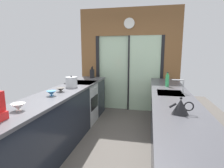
{
  "coord_description": "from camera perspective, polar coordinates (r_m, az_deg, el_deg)",
  "views": [
    {
      "loc": [
        0.56,
        -2.48,
        1.57
      ],
      "look_at": [
        -0.1,
        0.64,
        1.01
      ],
      "focal_mm": 29.18,
      "sensor_mm": 36.0,
      "label": 1
    }
  ],
  "objects": [
    {
      "name": "mixing_bowl_near",
      "position": [
        2.33,
        -27.29,
        -6.34
      ],
      "size": [
        0.16,
        0.16,
        0.08
      ],
      "color": "silver",
      "rests_on": "left_counter_run"
    },
    {
      "name": "back_wall_unit",
      "position": [
        4.91,
        5.35,
        9.34
      ],
      "size": [
        2.64,
        0.12,
        2.7
      ],
      "color": "brown",
      "rests_on": "ground_plane"
    },
    {
      "name": "oven_range",
      "position": [
        4.16,
        -9.35,
        -5.77
      ],
      "size": [
        0.6,
        0.6,
        0.92
      ],
      "color": "#B7BABC",
      "rests_on": "ground_plane"
    },
    {
      "name": "mixing_bowl_mid",
      "position": [
        2.9,
        -18.43,
        -2.72
      ],
      "size": [
        0.15,
        0.15,
        0.08
      ],
      "color": "teal",
      "rests_on": "left_counter_run"
    },
    {
      "name": "right_counter_run",
      "position": [
        3.01,
        18.07,
        -12.17
      ],
      "size": [
        0.62,
        3.8,
        0.92
      ],
      "color": "#1E232D",
      "rests_on": "ground_plane"
    },
    {
      "name": "soap_bottle",
      "position": [
        3.65,
        16.9,
        1.11
      ],
      "size": [
        0.07,
        0.07,
        0.28
      ],
      "color": "#339E56",
      "rests_on": "right_counter_run"
    },
    {
      "name": "ground_plane",
      "position": [
        3.51,
        1.44,
        -16.89
      ],
      "size": [
        5.04,
        7.6,
        0.02
      ],
      "primitive_type": "cube",
      "color": "#4C4742"
    },
    {
      "name": "knife_block",
      "position": [
        4.7,
        -6.24,
        3.29
      ],
      "size": [
        0.08,
        0.14,
        0.3
      ],
      "color": "black",
      "rests_on": "left_counter_run"
    },
    {
      "name": "sink_faucet",
      "position": [
        3.11,
        20.83,
        0.04
      ],
      "size": [
        0.19,
        0.02,
        0.23
      ],
      "color": "#B7BABC",
      "rests_on": "right_counter_run"
    },
    {
      "name": "left_counter_run",
      "position": [
        3.19,
        -16.72,
        -10.8
      ],
      "size": [
        0.62,
        3.8,
        0.92
      ],
      "color": "#1E232D",
      "rests_on": "ground_plane"
    },
    {
      "name": "stock_pot",
      "position": [
        3.53,
        -12.57,
        0.63
      ],
      "size": [
        0.22,
        0.22,
        0.22
      ],
      "color": "#B7BABC",
      "rests_on": "left_counter_run"
    },
    {
      "name": "mixing_bowl_far",
      "position": [
        3.15,
        -15.77,
        -1.7
      ],
      "size": [
        0.15,
        0.15,
        0.07
      ],
      "color": "#514C47",
      "rests_on": "left_counter_run"
    },
    {
      "name": "kettle",
      "position": [
        2.09,
        20.71,
        -6.64
      ],
      "size": [
        0.25,
        0.18,
        0.19
      ],
      "color": "black",
      "rests_on": "right_counter_run"
    }
  ]
}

